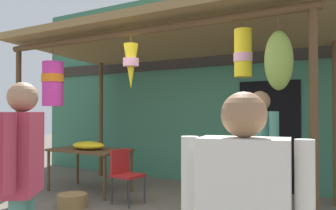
{
  "coord_description": "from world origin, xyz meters",
  "views": [
    {
      "loc": [
        2.7,
        -3.82,
        1.45
      ],
      "look_at": [
        -0.18,
        0.93,
        1.55
      ],
      "focal_mm": 37.3,
      "sensor_mm": 36.0,
      "label": 1
    }
  ],
  "objects_px": {
    "folding_chair": "(125,171)",
    "vendor_in_orange": "(22,172)",
    "display_table": "(90,153)",
    "wicker_basket_by_table": "(72,201)",
    "flower_heap_on_table": "(89,145)",
    "shopper_by_bananas": "(260,152)"
  },
  "relations": [
    {
      "from": "shopper_by_bananas",
      "to": "wicker_basket_by_table",
      "type": "bearing_deg",
      "value": -177.42
    },
    {
      "from": "display_table",
      "to": "folding_chair",
      "type": "height_order",
      "value": "folding_chair"
    },
    {
      "from": "wicker_basket_by_table",
      "to": "shopper_by_bananas",
      "type": "height_order",
      "value": "shopper_by_bananas"
    },
    {
      "from": "vendor_in_orange",
      "to": "shopper_by_bananas",
      "type": "xyz_separation_m",
      "value": [
        1.16,
        2.2,
        0.0
      ]
    },
    {
      "from": "shopper_by_bananas",
      "to": "vendor_in_orange",
      "type": "bearing_deg",
      "value": -117.87
    },
    {
      "from": "display_table",
      "to": "vendor_in_orange",
      "type": "distance_m",
      "value": 3.72
    },
    {
      "from": "flower_heap_on_table",
      "to": "wicker_basket_by_table",
      "type": "bearing_deg",
      "value": -60.17
    },
    {
      "from": "flower_heap_on_table",
      "to": "wicker_basket_by_table",
      "type": "xyz_separation_m",
      "value": [
        0.49,
        -0.85,
        -0.73
      ]
    },
    {
      "from": "folding_chair",
      "to": "vendor_in_orange",
      "type": "distance_m",
      "value": 2.94
    },
    {
      "from": "folding_chair",
      "to": "display_table",
      "type": "bearing_deg",
      "value": 163.22
    },
    {
      "from": "shopper_by_bananas",
      "to": "flower_heap_on_table",
      "type": "bearing_deg",
      "value": 167.6
    },
    {
      "from": "display_table",
      "to": "flower_heap_on_table",
      "type": "distance_m",
      "value": 0.16
    },
    {
      "from": "folding_chair",
      "to": "shopper_by_bananas",
      "type": "distance_m",
      "value": 2.39
    },
    {
      "from": "folding_chair",
      "to": "vendor_in_orange",
      "type": "relative_size",
      "value": 0.5
    },
    {
      "from": "flower_heap_on_table",
      "to": "folding_chair",
      "type": "xyz_separation_m",
      "value": [
        1.01,
        -0.25,
        -0.33
      ]
    },
    {
      "from": "vendor_in_orange",
      "to": "folding_chair",
      "type": "bearing_deg",
      "value": 112.94
    },
    {
      "from": "folding_chair",
      "to": "vendor_in_orange",
      "type": "xyz_separation_m",
      "value": [
        1.13,
        -2.67,
        0.48
      ]
    },
    {
      "from": "folding_chair",
      "to": "wicker_basket_by_table",
      "type": "xyz_separation_m",
      "value": [
        -0.52,
        -0.6,
        -0.4
      ]
    },
    {
      "from": "flower_heap_on_table",
      "to": "shopper_by_bananas",
      "type": "bearing_deg",
      "value": -12.4
    },
    {
      "from": "vendor_in_orange",
      "to": "wicker_basket_by_table",
      "type": "bearing_deg",
      "value": 128.65
    },
    {
      "from": "display_table",
      "to": "vendor_in_orange",
      "type": "bearing_deg",
      "value": -53.87
    },
    {
      "from": "flower_heap_on_table",
      "to": "folding_chair",
      "type": "bearing_deg",
      "value": -13.93
    }
  ]
}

